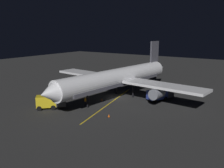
{
  "coord_description": "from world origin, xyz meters",
  "views": [
    {
      "loc": [
        -28.01,
        43.69,
        14.52
      ],
      "look_at": [
        0.0,
        2.0,
        3.5
      ],
      "focal_mm": 39.1,
      "sensor_mm": 36.0,
      "label": 1
    }
  ],
  "objects_px": {
    "catering_truck": "(159,95)",
    "airliner": "(119,78)",
    "baggage_truck": "(50,102)",
    "traffic_cone_near_left": "(102,100)",
    "traffic_cone_near_right": "(109,116)",
    "ground_crew_worker": "(85,101)"
  },
  "relations": [
    {
      "from": "catering_truck",
      "to": "airliner",
      "type": "bearing_deg",
      "value": 18.17
    },
    {
      "from": "baggage_truck",
      "to": "catering_truck",
      "type": "xyz_separation_m",
      "value": [
        -15.05,
        -16.89,
        -0.05
      ]
    },
    {
      "from": "baggage_truck",
      "to": "traffic_cone_near_left",
      "type": "relative_size",
      "value": 9.65
    },
    {
      "from": "baggage_truck",
      "to": "traffic_cone_near_right",
      "type": "xyz_separation_m",
      "value": [
        -12.01,
        -2.4,
        -1.02
      ]
    },
    {
      "from": "catering_truck",
      "to": "ground_crew_worker",
      "type": "relative_size",
      "value": 3.65
    },
    {
      "from": "catering_truck",
      "to": "ground_crew_worker",
      "type": "xyz_separation_m",
      "value": [
        10.71,
        11.59,
        -0.33
      ]
    },
    {
      "from": "baggage_truck",
      "to": "traffic_cone_near_left",
      "type": "distance_m",
      "value": 11.02
    },
    {
      "from": "airliner",
      "to": "ground_crew_worker",
      "type": "bearing_deg",
      "value": 75.52
    },
    {
      "from": "traffic_cone_near_right",
      "to": "traffic_cone_near_left",
      "type": "bearing_deg",
      "value": -46.86
    },
    {
      "from": "traffic_cone_near_right",
      "to": "baggage_truck",
      "type": "bearing_deg",
      "value": 11.28
    },
    {
      "from": "catering_truck",
      "to": "traffic_cone_near_left",
      "type": "bearing_deg",
      "value": 36.37
    },
    {
      "from": "baggage_truck",
      "to": "catering_truck",
      "type": "distance_m",
      "value": 22.62
    },
    {
      "from": "catering_truck",
      "to": "traffic_cone_near_left",
      "type": "relative_size",
      "value": 11.53
    },
    {
      "from": "baggage_truck",
      "to": "traffic_cone_near_right",
      "type": "relative_size",
      "value": 9.65
    },
    {
      "from": "airliner",
      "to": "ground_crew_worker",
      "type": "height_order",
      "value": "airliner"
    },
    {
      "from": "catering_truck",
      "to": "traffic_cone_near_left",
      "type": "distance_m",
      "value": 12.25
    },
    {
      "from": "catering_truck",
      "to": "traffic_cone_near_right",
      "type": "xyz_separation_m",
      "value": [
        3.03,
        14.5,
        -0.97
      ]
    },
    {
      "from": "ground_crew_worker",
      "to": "catering_truck",
      "type": "bearing_deg",
      "value": -132.74
    },
    {
      "from": "airliner",
      "to": "traffic_cone_near_left",
      "type": "distance_m",
      "value": 6.22
    },
    {
      "from": "airliner",
      "to": "catering_truck",
      "type": "height_order",
      "value": "airliner"
    },
    {
      "from": "traffic_cone_near_left",
      "to": "airliner",
      "type": "bearing_deg",
      "value": -107.34
    },
    {
      "from": "catering_truck",
      "to": "ground_crew_worker",
      "type": "bearing_deg",
      "value": 47.26
    }
  ]
}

